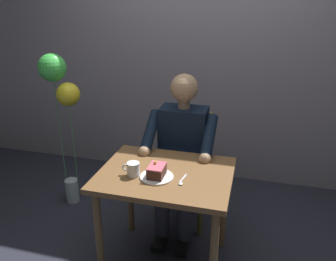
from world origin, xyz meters
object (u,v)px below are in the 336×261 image
Objects in this scene: dining_table at (166,187)px; dessert_spoon at (182,181)px; chair at (185,161)px; coffee_cup at (133,169)px; balloon_display at (61,96)px; seated_person at (181,153)px; cake_slice at (157,171)px.

dessert_spoon reaches higher than dining_table.
dining_table is 0.94× the size of chair.
coffee_cup reaches higher than dessert_spoon.
dining_table is 0.63× the size of balloon_display.
balloon_display is at bearing -35.79° from coffee_cup.
dessert_spoon is 1.36m from balloon_display.
cake_slice is (0.03, 0.53, 0.11)m from seated_person.
coffee_cup is at bearing 144.21° from balloon_display.
cake_slice is at bearing 87.17° from chair.
dining_table is 0.45m from seated_person.
cake_slice is 0.10× the size of balloon_display.
chair is 0.72× the size of seated_person.
dining_table is 6.30× the size of cake_slice.
dining_table is 0.68× the size of seated_person.
dessert_spoon is (-0.13, 0.71, 0.22)m from chair.
dining_table is 0.63m from chair.
coffee_cup is at bearing 5.85° from cake_slice.
dining_table is 1.24m from balloon_display.
dessert_spoon is (-0.31, -0.00, -0.04)m from coffee_cup.
seated_person reaches higher than chair.
coffee_cup is at bearing 0.61° from dessert_spoon.
coffee_cup is at bearing 75.49° from chair.
balloon_display reaches higher than seated_person.
dessert_spoon is (-0.13, 0.54, 0.07)m from seated_person.
coffee_cup is at bearing 71.19° from seated_person.
dessert_spoon is 0.11× the size of balloon_display.
cake_slice is at bearing -4.23° from dessert_spoon.
chair is at bearing -92.83° from cake_slice.
balloon_display is at bearing -4.29° from seated_person.
seated_person is 0.54m from cake_slice.
chair is 0.75m from cake_slice.
cake_slice is 0.15m from coffee_cup.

